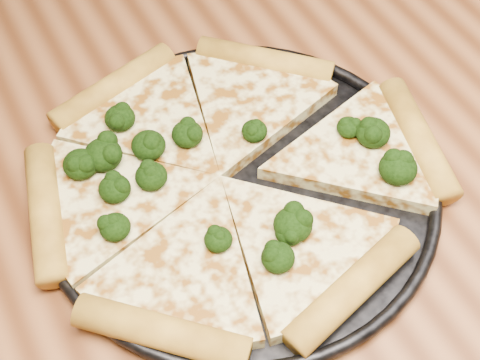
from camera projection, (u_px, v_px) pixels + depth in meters
name	position (u px, v px, depth m)	size (l,w,h in m)	color
dining_table	(304.00, 236.00, 0.68)	(1.20, 0.90, 0.75)	brown
pizza_pan	(240.00, 186.00, 0.59)	(0.33, 0.33, 0.02)	black
pizza	(227.00, 176.00, 0.59)	(0.36, 0.33, 0.03)	#E0D489
broccoli_florets	(216.00, 171.00, 0.58)	(0.26, 0.21, 0.02)	black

